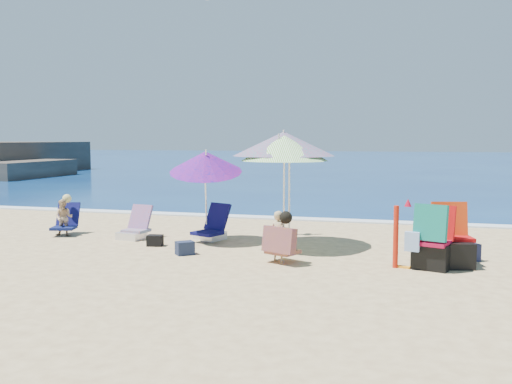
% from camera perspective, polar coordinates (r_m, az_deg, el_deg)
% --- Properties ---
extents(ground, '(120.00, 120.00, 0.00)m').
position_cam_1_polar(ground, '(9.74, 0.14, -7.04)').
color(ground, '#D8BC84').
rests_on(ground, ground).
extents(sea, '(120.00, 80.00, 0.12)m').
position_cam_1_polar(sea, '(54.28, 12.73, 3.02)').
color(sea, navy).
rests_on(sea, ground).
extents(foam, '(120.00, 0.50, 0.04)m').
position_cam_1_polar(foam, '(14.64, 5.40, -2.77)').
color(foam, white).
rests_on(foam, ground).
extents(umbrella_turquoise, '(2.14, 2.14, 2.28)m').
position_cam_1_polar(umbrella_turquoise, '(10.88, 2.85, 4.90)').
color(umbrella_turquoise, white).
rests_on(umbrella_turquoise, ground).
extents(umbrella_striped, '(2.19, 2.19, 2.21)m').
position_cam_1_polar(umbrella_striped, '(10.57, 2.91, 4.47)').
color(umbrella_striped, silver).
rests_on(umbrella_striped, ground).
extents(umbrella_blue, '(1.83, 1.87, 2.01)m').
position_cam_1_polar(umbrella_blue, '(11.31, -5.15, 3.09)').
color(umbrella_blue, white).
rests_on(umbrella_blue, ground).
extents(furled_umbrella, '(0.31, 0.25, 1.13)m').
position_cam_1_polar(furled_umbrella, '(9.45, 14.24, -3.77)').
color(furled_umbrella, red).
rests_on(furled_umbrella, ground).
extents(chair_navy, '(0.79, 0.97, 0.76)m').
position_cam_1_polar(chair_navy, '(11.74, -4.58, -3.91)').
color(chair_navy, '#0B0B41').
rests_on(chair_navy, ground).
extents(chair_rainbow, '(0.62, 0.72, 0.70)m').
position_cam_1_polar(chair_rainbow, '(12.14, -12.24, -3.79)').
color(chair_rainbow, '#C14644').
rests_on(chair_rainbow, ground).
extents(camp_chair_left, '(0.71, 0.86, 1.04)m').
position_cam_1_polar(camp_chair_left, '(9.87, 19.36, -5.34)').
color(camp_chair_left, '#AB0C0C').
rests_on(camp_chair_left, ground).
extents(camp_chair_right, '(0.81, 0.77, 1.08)m').
position_cam_1_polar(camp_chair_right, '(9.55, 17.42, -5.17)').
color(camp_chair_right, maroon).
rests_on(camp_chair_right, ground).
extents(person_center, '(0.66, 0.71, 0.90)m').
position_cam_1_polar(person_center, '(9.54, 2.44, -4.65)').
color(person_center, tan).
rests_on(person_center, ground).
extents(person_left, '(0.65, 0.78, 0.89)m').
position_cam_1_polar(person_left, '(12.92, -18.88, -2.43)').
color(person_left, tan).
rests_on(person_left, ground).
extents(bag_navy_a, '(0.38, 0.38, 0.24)m').
position_cam_1_polar(bag_navy_a, '(10.34, -7.24, -5.67)').
color(bag_navy_a, '#1B243D').
rests_on(bag_navy_a, ground).
extents(bag_black_a, '(0.33, 0.26, 0.22)m').
position_cam_1_polar(bag_black_a, '(11.25, -10.22, -4.87)').
color(bag_black_a, black).
rests_on(bag_black_a, ground).
extents(bag_navy_b, '(0.50, 0.47, 0.30)m').
position_cam_1_polar(bag_navy_b, '(10.41, 20.55, -5.74)').
color(bag_navy_b, '#1C203E').
rests_on(bag_navy_b, ground).
extents(orange_item, '(0.24, 0.16, 0.03)m').
position_cam_1_polar(orange_item, '(9.55, 14.75, -7.38)').
color(orange_item, orange).
rests_on(orange_item, ground).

